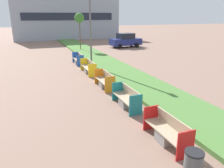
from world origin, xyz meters
TOP-DOWN VIEW (x-y plane):
  - planter_grass_strip at (3.20, 12.00)m, footprint 2.80×120.00m
  - building_backdrop at (4.00, 43.97)m, footprint 18.28×6.56m
  - bench_red_frame at (0.94, 7.54)m, footprint 0.65×2.02m
  - bench_teal_frame at (0.94, 10.78)m, footprint 0.65×2.04m
  - bench_orange_frame at (0.94, 13.88)m, footprint 0.65×1.98m
  - bench_yellow_frame at (0.94, 17.52)m, footprint 0.65×2.32m
  - bench_blue_frame at (0.94, 20.97)m, footprint 0.65×1.88m
  - litter_bin at (0.49, 5.75)m, footprint 0.49×0.49m
  - street_lamp_post at (1.55, 18.90)m, footprint 0.24×0.44m
  - sapling_tree_far at (2.87, 28.29)m, footprint 1.15×1.15m
  - parked_car_distant at (9.29, 29.21)m, footprint 4.33×2.09m

SIDE VIEW (x-z plane):
  - planter_grass_strip at x=3.20m, z-range 0.00..0.18m
  - bench_blue_frame at x=0.94m, z-range -0.11..0.83m
  - bench_orange_frame at x=0.94m, z-range -0.11..0.83m
  - bench_red_frame at x=0.94m, z-range -0.10..0.84m
  - bench_teal_frame at x=0.94m, z-range -0.10..0.84m
  - bench_yellow_frame at x=0.94m, z-range -0.10..0.84m
  - litter_bin at x=0.49m, z-range 0.00..0.88m
  - parked_car_distant at x=9.29m, z-range -0.02..1.84m
  - building_backdrop at x=4.00m, z-range 0.00..7.17m
  - sapling_tree_far at x=2.87m, z-range 1.60..6.03m
  - street_lamp_post at x=1.55m, z-range 0.38..7.32m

